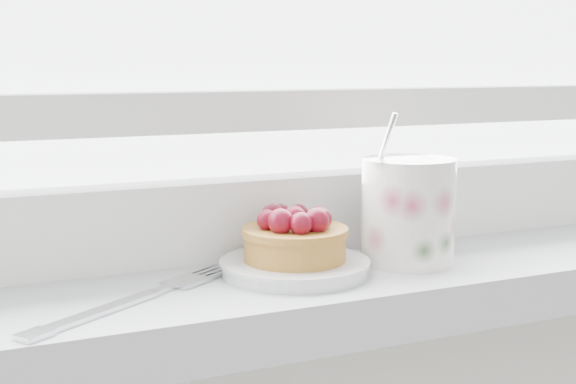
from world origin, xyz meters
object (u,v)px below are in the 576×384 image
raspberry_tart (295,236)px  saucer (295,267)px  fork (137,298)px  floral_mug (410,208)px

raspberry_tart → saucer: bearing=63.1°
saucer → fork: 0.14m
fork → raspberry_tart: bearing=8.1°
raspberry_tart → fork: bearing=-171.9°
floral_mug → fork: size_ratio=0.69×
saucer → fork: bearing=-171.8°
saucer → raspberry_tart: raspberry_tart is taller
saucer → floral_mug: bearing=-2.0°
saucer → floral_mug: floral_mug is taller
raspberry_tart → fork: size_ratio=0.46×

